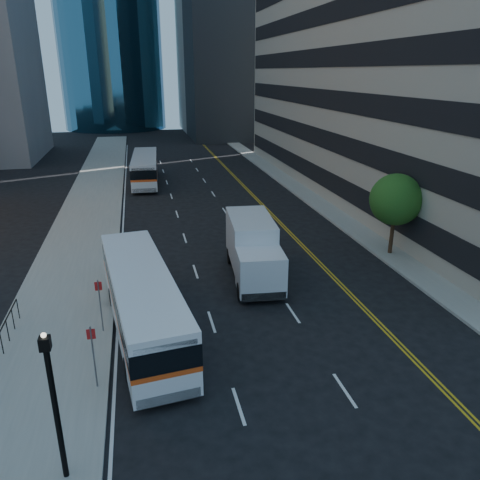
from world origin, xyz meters
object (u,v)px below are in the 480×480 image
(street_tree, at_px, (396,200))
(bus_front, at_px, (142,300))
(lamp_post, at_px, (54,401))
(box_truck, at_px, (253,249))
(bus_rear, at_px, (145,168))

(street_tree, distance_m, bus_front, 16.90)
(lamp_post, distance_m, box_truck, 15.18)
(lamp_post, xyz_separation_m, bus_rear, (3.35, 38.21, -1.14))
(lamp_post, height_order, bus_front, lamp_post)
(bus_front, relative_size, box_truck, 1.62)
(lamp_post, bearing_deg, box_truck, 55.45)
(street_tree, height_order, bus_front, street_tree)
(lamp_post, relative_size, box_truck, 0.64)
(lamp_post, distance_m, bus_front, 8.26)
(bus_front, distance_m, bus_rear, 30.40)
(bus_rear, relative_size, box_truck, 1.60)
(bus_rear, bearing_deg, box_truck, -75.60)
(street_tree, bearing_deg, bus_front, -158.40)
(street_tree, height_order, box_truck, street_tree)
(lamp_post, xyz_separation_m, box_truck, (8.59, 12.48, -0.98))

